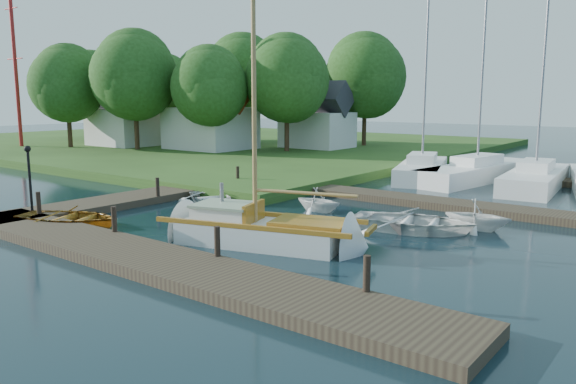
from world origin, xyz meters
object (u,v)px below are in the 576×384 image
Objects in this scene: sailboat at (266,234)px; tree_4 at (243,76)px; tree_0 at (67,84)px; mooring_post_0 at (39,203)px; mooring_post_1 at (114,219)px; tender_c at (414,219)px; tender_b at (318,198)px; marina_boat_2 at (535,177)px; radio_mast at (14,53)px; tree_3 at (287,79)px; tree_2 at (210,86)px; tree_5 at (165,87)px; mooring_post_2 at (217,241)px; dinghy at (69,215)px; house_c at (317,121)px; tender_d at (478,213)px; tender_a at (211,196)px; mooring_post_4 at (158,187)px; mooring_post_5 at (238,174)px; house_b at (126,118)px; tree_7 at (366,76)px; tree_1 at (135,76)px; marina_boat_1 at (477,171)px; mooring_post_3 at (367,273)px; marina_boat_0 at (422,168)px; house_a at (210,117)px; tree_6 at (90,85)px.

tree_4 is at bearing 117.08° from sailboat.
tree_0 is 14.45m from tree_4.
mooring_post_0 is 4.50m from mooring_post_1.
tender_b is at bearing 66.43° from tender_c.
radio_mast reaches higher than marina_boat_2.
tree_3 reaches higher than tender_c.
tree_5 reaches higher than tree_2.
dinghy is (-7.57, 0.30, -0.31)m from mooring_post_2.
house_c is at bearing 6.95° from tree_5.
mooring_post_0 is 0.36× the size of tender_d.
tree_0 reaches higher than tree_5.
tender_a is at bearing -44.70° from tree_2.
mooring_post_4 is 0.15× the size of house_c.
mooring_post_5 is at bearing 111.80° from mooring_post_1.
mooring_post_2 is 1.00× the size of mooring_post_5.
tree_4 is (6.00, 8.05, 3.60)m from house_b.
mooring_post_0 is 0.09× the size of tree_3.
tree_7 is (-15.84, 24.12, 5.78)m from tender_c.
house_c is 0.57× the size of tree_1.
mooring_post_2 is 0.15× the size of house_c.
tree_2 is 0.83× the size of tree_7.
tree_3 is at bearing 42.56° from tender_b.
marina_boat_1 reaches higher than house_b.
mooring_post_3 is at bearing -138.11° from tender_b.
tree_3 is (14.00, 4.05, 3.04)m from house_b.
tree_2 is at bearing 18.43° from tree_0.
tender_c is at bearing -42.10° from tree_3.
tree_4 is 10.77m from tree_7.
dinghy is 21.54m from marina_boat_2.
tender_d is 12.29m from marina_boat_0.
house_a is 0.74× the size of tree_6.
tree_7 reaches higher than house_c.
mooring_post_2 is (9.00, 0.00, 0.00)m from mooring_post_0.
sailboat is 0.89× the size of marina_boat_1.
marina_boat_0 reaches higher than tender_d.
tender_d is 26.17m from tree_2.
mooring_post_5 is 0.07× the size of marina_boat_0.
mooring_post_4 is at bearing -79.14° from tree_7.
mooring_post_1 is 8.08m from tender_b.
marina_boat_2 reaches higher than tree_6.
marina_boat_1 is at bearing 65.54° from mooring_post_0.
house_a is 8.49m from house_c.
mooring_post_4 is 0.09× the size of tree_7.
mooring_post_2 is at bearing -110.20° from tender_a.
marina_boat_1 is at bearing -45.27° from dinghy.
tree_7 is at bearing 103.36° from mooring_post_5.
sailboat is 7.37m from tender_d.
tree_6 is (-14.00, -6.00, -0.73)m from tree_4.
dinghy is 27.94m from house_c.
house_c is at bearing -0.36° from tree_4.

